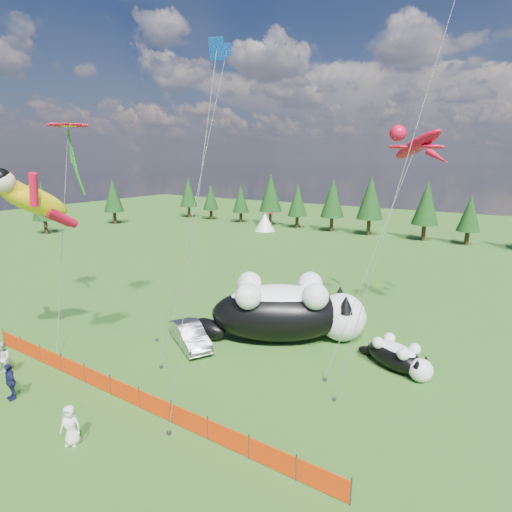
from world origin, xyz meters
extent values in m
plane|color=#113309|center=(0.00, 0.00, 0.00)|extent=(160.00, 160.00, 0.00)
cylinder|color=#262626|center=(-11.00, -3.00, 0.55)|extent=(0.06, 0.06, 1.10)
cylinder|color=#262626|center=(-9.00, -3.00, 0.55)|extent=(0.06, 0.06, 1.10)
cylinder|color=#262626|center=(-7.00, -3.00, 0.55)|extent=(0.06, 0.06, 1.10)
cylinder|color=#262626|center=(-5.00, -3.00, 0.55)|extent=(0.06, 0.06, 1.10)
cylinder|color=#262626|center=(-3.00, -3.00, 0.55)|extent=(0.06, 0.06, 1.10)
cylinder|color=#262626|center=(-1.00, -3.00, 0.55)|extent=(0.06, 0.06, 1.10)
cylinder|color=#262626|center=(1.00, -3.00, 0.55)|extent=(0.06, 0.06, 1.10)
cylinder|color=#262626|center=(3.00, -3.00, 0.55)|extent=(0.06, 0.06, 1.10)
cylinder|color=#262626|center=(5.00, -3.00, 0.55)|extent=(0.06, 0.06, 1.10)
cylinder|color=#262626|center=(7.00, -3.00, 0.55)|extent=(0.06, 0.06, 1.10)
cylinder|color=#262626|center=(9.00, -3.00, 0.55)|extent=(0.06, 0.06, 1.10)
cylinder|color=#262626|center=(11.00, -3.00, 0.55)|extent=(0.06, 0.06, 1.10)
cube|color=red|center=(-10.00, -3.00, 0.50)|extent=(2.00, 0.04, 0.90)
cube|color=red|center=(-8.00, -3.00, 0.50)|extent=(2.00, 0.04, 0.90)
cube|color=red|center=(-6.00, -3.00, 0.50)|extent=(2.00, 0.04, 0.90)
cube|color=red|center=(-4.00, -3.00, 0.50)|extent=(2.00, 0.04, 0.90)
cube|color=red|center=(-2.00, -3.00, 0.50)|extent=(2.00, 0.04, 0.90)
cube|color=red|center=(0.00, -3.00, 0.50)|extent=(2.00, 0.04, 0.90)
cube|color=red|center=(2.00, -3.00, 0.50)|extent=(2.00, 0.04, 0.90)
cube|color=red|center=(4.00, -3.00, 0.50)|extent=(2.00, 0.04, 0.90)
cube|color=red|center=(6.00, -3.00, 0.50)|extent=(2.00, 0.04, 0.90)
cube|color=red|center=(8.00, -3.00, 0.50)|extent=(2.00, 0.04, 0.90)
cube|color=red|center=(10.00, -3.00, 0.50)|extent=(2.00, 0.04, 0.90)
ellipsoid|color=black|center=(2.88, 6.78, 1.69)|extent=(9.29, 7.79, 3.39)
ellipsoid|color=white|center=(2.88, 6.78, 2.54)|extent=(6.93, 5.75, 2.07)
sphere|color=white|center=(6.25, 8.84, 1.51)|extent=(3.01, 3.01, 3.01)
sphere|color=#EF5D63|center=(7.34, 9.51, 1.51)|extent=(0.42, 0.42, 0.42)
ellipsoid|color=black|center=(-0.98, 4.42, 0.66)|extent=(2.94, 2.50, 1.32)
cone|color=black|center=(6.72, 8.07, 2.71)|extent=(1.05, 1.05, 1.05)
cone|color=black|center=(5.78, 9.61, 2.71)|extent=(1.05, 1.05, 1.05)
sphere|color=white|center=(4.01, 8.90, 3.29)|extent=(1.58, 1.58, 1.58)
sphere|color=white|center=(5.28, 6.81, 3.29)|extent=(1.58, 1.58, 1.58)
sphere|color=white|center=(0.63, 6.84, 3.29)|extent=(1.58, 1.58, 1.58)
sphere|color=white|center=(1.91, 4.75, 3.29)|extent=(1.58, 1.58, 1.58)
ellipsoid|color=black|center=(10.00, 6.95, 0.69)|extent=(3.79, 2.82, 1.37)
ellipsoid|color=white|center=(10.00, 6.95, 1.03)|extent=(2.84, 2.07, 0.84)
sphere|color=white|center=(11.48, 6.32, 0.61)|extent=(1.22, 1.22, 1.22)
sphere|color=#EF5D63|center=(11.95, 6.12, 0.61)|extent=(0.17, 0.17, 0.17)
ellipsoid|color=black|center=(8.32, 7.66, 0.27)|extent=(1.19, 0.91, 0.53)
cone|color=black|center=(11.33, 5.98, 1.10)|extent=(0.43, 0.43, 0.43)
cone|color=black|center=(11.62, 6.66, 1.10)|extent=(0.43, 0.43, 0.43)
sphere|color=white|center=(10.97, 7.08, 1.34)|extent=(0.64, 0.64, 0.64)
sphere|color=white|center=(10.58, 6.16, 1.34)|extent=(0.64, 0.64, 0.64)
sphere|color=white|center=(9.49, 7.70, 1.34)|extent=(0.64, 0.64, 0.64)
sphere|color=white|center=(9.11, 6.79, 1.34)|extent=(0.64, 0.64, 0.64)
imported|color=#B2B2B7|center=(-1.25, 3.06, 0.70)|extent=(4.38, 3.42, 1.39)
imported|color=white|center=(-7.28, -4.86, 0.95)|extent=(0.97, 0.63, 1.89)
imported|color=#16193E|center=(-4.77, -5.72, 0.92)|extent=(1.15, 0.72, 1.84)
imported|color=white|center=(0.52, -6.11, 0.86)|extent=(1.00, 0.86, 1.72)
cylinder|color=#595959|center=(-4.75, -0.15, 4.64)|extent=(0.03, 0.03, 10.66)
cube|color=#262626|center=(-3.46, 2.42, 0.08)|extent=(0.15, 0.15, 0.16)
cylinder|color=#595959|center=(8.24, 7.90, 6.06)|extent=(0.03, 0.03, 14.62)
cube|color=#262626|center=(7.32, 3.69, 0.08)|extent=(0.15, 0.15, 0.16)
cylinder|color=#595959|center=(-7.47, -0.62, 6.66)|extent=(0.03, 0.03, 14.11)
cube|color=#262626|center=(-5.87, -2.82, 0.08)|extent=(0.15, 0.15, 0.16)
cube|color=#1B981B|center=(-9.07, 1.59, 10.91)|extent=(0.18, 0.18, 3.98)
cylinder|color=#595959|center=(-0.42, 2.90, 8.59)|extent=(0.03, 0.03, 17.79)
cube|color=#262626|center=(-0.81, 0.13, 0.08)|extent=(0.15, 0.15, 0.16)
cylinder|color=#595959|center=(10.04, 6.36, 12.00)|extent=(0.03, 0.03, 25.27)
cube|color=#262626|center=(8.38, 2.31, 0.08)|extent=(0.15, 0.15, 0.16)
cylinder|color=#595959|center=(3.89, -2.33, 7.64)|extent=(0.03, 0.03, 15.23)
cube|color=#262626|center=(3.41, -3.62, 0.08)|extent=(0.15, 0.15, 0.16)
camera|label=1|loc=(14.14, -13.88, 11.20)|focal=28.00mm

